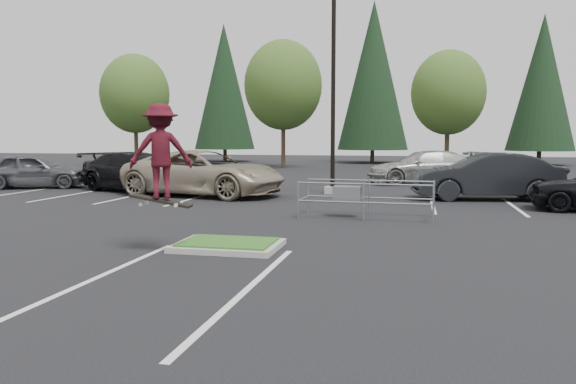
% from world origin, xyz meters
% --- Properties ---
extents(ground, '(120.00, 120.00, 0.00)m').
position_xyz_m(ground, '(0.00, 0.00, 0.00)').
color(ground, black).
rests_on(ground, ground).
extents(grass_median, '(2.20, 1.60, 0.16)m').
position_xyz_m(grass_median, '(0.00, 0.00, 0.08)').
color(grass_median, '#9B9890').
rests_on(grass_median, ground).
extents(stall_lines, '(22.62, 17.60, 0.01)m').
position_xyz_m(stall_lines, '(-1.35, 6.02, 0.00)').
color(stall_lines, silver).
rests_on(stall_lines, ground).
extents(light_pole, '(0.70, 0.60, 10.12)m').
position_xyz_m(light_pole, '(0.50, 12.00, 4.56)').
color(light_pole, '#9B9890').
rests_on(light_pole, ground).
extents(decid_a, '(5.44, 5.44, 8.91)m').
position_xyz_m(decid_a, '(-18.01, 30.03, 5.58)').
color(decid_a, '#38281C').
rests_on(decid_a, ground).
extents(decid_b, '(5.89, 5.89, 9.64)m').
position_xyz_m(decid_b, '(-6.01, 30.53, 6.04)').
color(decid_b, '#38281C').
rests_on(decid_b, ground).
extents(decid_c, '(5.12, 5.12, 8.38)m').
position_xyz_m(decid_c, '(5.99, 29.83, 5.25)').
color(decid_c, '#38281C').
rests_on(decid_c, ground).
extents(conif_a, '(5.72, 5.72, 13.00)m').
position_xyz_m(conif_a, '(-14.00, 40.00, 7.10)').
color(conif_a, '#38281C').
rests_on(conif_a, ground).
extents(conif_b, '(6.38, 6.38, 14.50)m').
position_xyz_m(conif_b, '(0.00, 40.50, 7.85)').
color(conif_b, '#38281C').
rests_on(conif_b, ground).
extents(conif_c, '(5.50, 5.50, 12.50)m').
position_xyz_m(conif_c, '(14.00, 39.50, 6.85)').
color(conif_c, '#38281C').
rests_on(conif_c, ground).
extents(cart_corral, '(3.93, 1.54, 1.10)m').
position_xyz_m(cart_corral, '(2.06, 5.27, 0.69)').
color(cart_corral, gray).
rests_on(cart_corral, ground).
extents(skateboarder, '(1.43, 1.19, 2.12)m').
position_xyz_m(skateboarder, '(-1.20, -0.68, 2.08)').
color(skateboarder, black).
rests_on(skateboarder, ground).
extents(car_l_tan, '(7.07, 4.23, 1.84)m').
position_xyz_m(car_l_tan, '(-4.50, 10.12, 0.92)').
color(car_l_tan, tan).
rests_on(car_l_tan, ground).
extents(car_l_black, '(6.39, 4.53, 1.72)m').
position_xyz_m(car_l_black, '(-8.00, 11.05, 0.86)').
color(car_l_black, black).
rests_on(car_l_black, ground).
extents(car_l_grey, '(5.12, 3.56, 1.62)m').
position_xyz_m(car_l_grey, '(-13.50, 11.50, 0.81)').
color(car_l_grey, '#484A4F').
rests_on(car_l_grey, ground).
extents(car_r_charc, '(5.63, 2.64, 1.78)m').
position_xyz_m(car_r_charc, '(6.50, 11.05, 0.89)').
color(car_r_charc, black).
rests_on(car_r_charc, ground).
extents(car_far_silver, '(6.22, 4.18, 1.67)m').
position_xyz_m(car_far_silver, '(4.39, 18.00, 0.84)').
color(car_far_silver, '#AAABA5').
rests_on(car_far_silver, ground).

